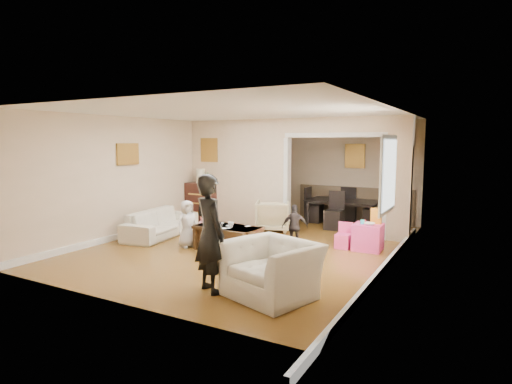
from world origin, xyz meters
The scene contains 27 objects.
floor centered at (0.00, 0.00, 0.00)m, with size 7.00×7.00×0.00m, color olive.
partition_left centered at (-1.38, 1.80, 1.30)m, with size 2.75×0.18×2.60m, color beige.
partition_right centered at (2.48, 1.80, 1.30)m, with size 0.55×0.18×2.60m, color beige.
partition_header centered at (1.10, 1.80, 2.42)m, with size 2.22×0.18×0.35m, color beige.
window_pane centered at (2.73, -0.40, 1.55)m, with size 0.03×0.95×1.10m, color white.
framed_art_partition centered at (-2.20, 1.70, 1.85)m, with size 0.45×0.03×0.55m, color brown.
framed_art_sofa_wall centered at (-2.71, -0.60, 1.80)m, with size 0.03×0.55×0.40m, color brown.
framed_art_alcove centered at (1.10, 3.44, 1.70)m, with size 0.45×0.03×0.55m, color brown.
sofa centered at (-2.13, -0.26, 0.29)m, with size 1.96×0.77×0.57m, color beige.
armchair_back centered at (-0.22, 1.40, 0.35)m, with size 0.75×0.77×0.70m, color tan.
armchair_front centered at (1.64, -2.33, 0.37)m, with size 1.14×0.99×0.74m, color beige.
dresser centered at (-2.36, 1.52, 0.51)m, with size 0.74×0.41×1.01m, color #371610.
table_lamp centered at (-2.36, 1.52, 1.19)m, with size 0.22×0.22×0.36m, color beige.
potted_plant centered at (-2.16, 1.52, 1.15)m, with size 0.25×0.22×0.28m, color #35692E.
coffee_table centered at (-0.16, -0.61, 0.24)m, with size 1.26×0.63×0.47m, color #382212.
coffee_cup centered at (-0.06, -0.66, 0.52)m, with size 0.11×0.11×0.10m, color silver.
play_table centered at (2.16, 0.72, 0.25)m, with size 0.52×0.52×0.50m, color #E23B92.
cereal_box centered at (2.28, 0.82, 0.65)m, with size 0.20×0.07×0.30m, color gold.
cyan_cup centered at (2.06, 0.67, 0.54)m, with size 0.08×0.08×0.08m, color #29CBCD.
toy_block centered at (2.04, 0.84, 0.53)m, with size 0.08×0.06×0.05m, color red.
play_bowl centered at (2.21, 0.60, 0.53)m, with size 0.20×0.20×0.05m, color silver.
dining_table centered at (0.98, 2.90, 0.31)m, with size 1.75×0.98×0.61m, color black.
adult_person centered at (0.81, -2.57, 0.82)m, with size 0.60×0.39×1.64m, color black.
child_kneel_a centered at (-1.01, -0.76, 0.46)m, with size 0.45×0.30×0.93m, color silver.
child_kneel_b centered at (-0.86, -0.31, 0.44)m, with size 0.43×0.34×0.89m, color pink.
child_toddler centered at (0.89, 0.14, 0.43)m, with size 0.51×0.21×0.87m, color black.
craft_papers centered at (-0.16, -0.59, 0.47)m, with size 0.71×0.50×0.00m.
Camera 1 is at (4.09, -7.21, 2.07)m, focal length 29.51 mm.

